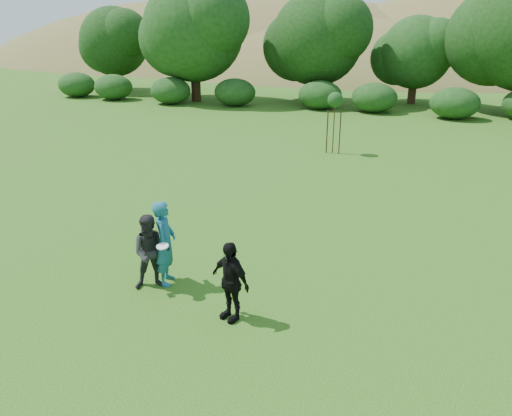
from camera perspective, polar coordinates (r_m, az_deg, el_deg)
The scene contains 8 objects.
ground at distance 11.45m, azimuth -4.87°, elevation -10.20°, with size 120.00×120.00×0.00m, color #19470C.
player_teal at distance 11.77m, azimuth -10.36°, elevation -3.95°, with size 0.75×0.49×2.05m, color #1A5C78.
player_grey at distance 11.67m, azimuth -11.86°, elevation -4.97°, with size 0.87×0.68×1.79m, color #252427.
player_black at distance 10.29m, azimuth -2.97°, elevation -8.34°, with size 1.02×0.42×1.74m, color black.
frisbee at distance 11.22m, azimuth -10.64°, elevation -4.33°, with size 0.27×0.27×0.07m.
sapling at distance 23.55m, azimuth 9.03°, elevation 11.94°, with size 0.70×0.70×2.85m.
hillside at distance 79.59m, azimuth 14.91°, elevation 6.90°, with size 150.00×72.00×52.00m.
tree_row at distance 37.69m, azimuth 18.30°, elevation 18.10°, with size 53.92×10.38×9.62m.
Camera 1 is at (4.03, -8.99, 5.83)m, focal length 35.00 mm.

